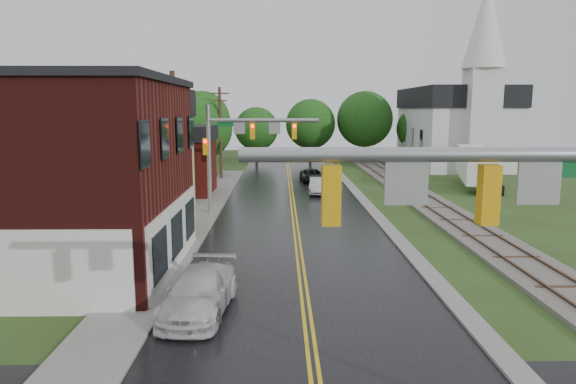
{
  "coord_description": "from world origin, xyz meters",
  "views": [
    {
      "loc": [
        -0.89,
        -6.72,
        6.99
      ],
      "look_at": [
        -0.58,
        14.56,
        3.5
      ],
      "focal_mm": 32.0,
      "sensor_mm": 36.0,
      "label": 1
    }
  ],
  "objects_px": {
    "utility_pole_c": "(220,131)",
    "sedan_silver": "(318,186)",
    "brick_building": "(7,176)",
    "tree_left_e": "(202,130)",
    "semi_trailer": "(475,164)",
    "traffic_signal_far": "(241,139)",
    "pickup_white": "(200,292)",
    "traffic_signal_near": "(529,224)",
    "tree_left_b": "(52,125)",
    "tree_left_c": "(137,136)",
    "church": "(458,118)",
    "suv_dark": "(312,176)",
    "utility_pole_b": "(175,149)"
  },
  "relations": [
    {
      "from": "utility_pole_c",
      "to": "sedan_silver",
      "type": "relative_size",
      "value": 2.25
    },
    {
      "from": "brick_building",
      "to": "tree_left_e",
      "type": "height_order",
      "value": "brick_building"
    },
    {
      "from": "brick_building",
      "to": "semi_trailer",
      "type": "relative_size",
      "value": 1.31
    },
    {
      "from": "traffic_signal_far",
      "to": "pickup_white",
      "type": "distance_m",
      "value": 17.37
    },
    {
      "from": "traffic_signal_near",
      "to": "tree_left_b",
      "type": "bearing_deg",
      "value": 125.49
    },
    {
      "from": "utility_pole_c",
      "to": "tree_left_c",
      "type": "xyz_separation_m",
      "value": [
        -7.05,
        -4.1,
        -0.21
      ]
    },
    {
      "from": "traffic_signal_far",
      "to": "church",
      "type": "bearing_deg",
      "value": 48.73
    },
    {
      "from": "traffic_signal_far",
      "to": "tree_left_b",
      "type": "relative_size",
      "value": 0.76
    },
    {
      "from": "traffic_signal_near",
      "to": "traffic_signal_far",
      "type": "xyz_separation_m",
      "value": [
        -6.94,
        25.0,
        0.01
      ]
    },
    {
      "from": "brick_building",
      "to": "suv_dark",
      "type": "xyz_separation_m",
      "value": [
        14.62,
        26.57,
        -3.53
      ]
    },
    {
      "from": "tree_left_b",
      "to": "pickup_white",
      "type": "height_order",
      "value": "tree_left_b"
    },
    {
      "from": "tree_left_e",
      "to": "semi_trailer",
      "type": "xyz_separation_m",
      "value": [
        25.22,
        -7.63,
        -2.72
      ]
    },
    {
      "from": "utility_pole_c",
      "to": "sedan_silver",
      "type": "distance_m",
      "value": 13.4
    },
    {
      "from": "utility_pole_b",
      "to": "suv_dark",
      "type": "xyz_separation_m",
      "value": [
        8.93,
        19.57,
        -4.1
      ]
    },
    {
      "from": "tree_left_e",
      "to": "pickup_white",
      "type": "bearing_deg",
      "value": -81.79
    },
    {
      "from": "utility_pole_b",
      "to": "semi_trailer",
      "type": "height_order",
      "value": "utility_pole_b"
    },
    {
      "from": "tree_left_e",
      "to": "suv_dark",
      "type": "distance_m",
      "value": 12.52
    },
    {
      "from": "brick_building",
      "to": "traffic_signal_far",
      "type": "relative_size",
      "value": 1.95
    },
    {
      "from": "traffic_signal_near",
      "to": "semi_trailer",
      "type": "xyz_separation_m",
      "value": [
        12.9,
        36.27,
        -2.88
      ]
    },
    {
      "from": "traffic_signal_far",
      "to": "tree_left_e",
      "type": "distance_m",
      "value": 19.65
    },
    {
      "from": "utility_pole_b",
      "to": "sedan_silver",
      "type": "relative_size",
      "value": 2.25
    },
    {
      "from": "church",
      "to": "traffic_signal_near",
      "type": "xyz_separation_m",
      "value": [
        -16.53,
        -51.74,
        -0.87
      ]
    },
    {
      "from": "utility_pole_b",
      "to": "traffic_signal_near",
      "type": "bearing_deg",
      "value": -62.81
    },
    {
      "from": "tree_left_b",
      "to": "sedan_silver",
      "type": "height_order",
      "value": "tree_left_b"
    },
    {
      "from": "suv_dark",
      "to": "sedan_silver",
      "type": "relative_size",
      "value": 1.11
    },
    {
      "from": "tree_left_b",
      "to": "suv_dark",
      "type": "height_order",
      "value": "tree_left_b"
    },
    {
      "from": "church",
      "to": "pickup_white",
      "type": "distance_m",
      "value": 49.86
    },
    {
      "from": "tree_left_e",
      "to": "pickup_white",
      "type": "relative_size",
      "value": 1.64
    },
    {
      "from": "semi_trailer",
      "to": "church",
      "type": "bearing_deg",
      "value": 76.8
    },
    {
      "from": "utility_pole_c",
      "to": "church",
      "type": "bearing_deg",
      "value": 19.97
    },
    {
      "from": "traffic_signal_far",
      "to": "semi_trailer",
      "type": "relative_size",
      "value": 0.67
    },
    {
      "from": "sedan_silver",
      "to": "utility_pole_b",
      "type": "bearing_deg",
      "value": -119.0
    },
    {
      "from": "traffic_signal_far",
      "to": "tree_left_c",
      "type": "bearing_deg",
      "value": 128.82
    },
    {
      "from": "sedan_silver",
      "to": "semi_trailer",
      "type": "bearing_deg",
      "value": 19.02
    },
    {
      "from": "church",
      "to": "suv_dark",
      "type": "relative_size",
      "value": 4.49
    },
    {
      "from": "tree_left_e",
      "to": "pickup_white",
      "type": "distance_m",
      "value": 36.34
    },
    {
      "from": "sedan_silver",
      "to": "pickup_white",
      "type": "relative_size",
      "value": 0.8
    },
    {
      "from": "traffic_signal_near",
      "to": "traffic_signal_far",
      "type": "relative_size",
      "value": 1.0
    },
    {
      "from": "traffic_signal_near",
      "to": "pickup_white",
      "type": "height_order",
      "value": "traffic_signal_near"
    },
    {
      "from": "traffic_signal_near",
      "to": "tree_left_b",
      "type": "relative_size",
      "value": 0.76
    },
    {
      "from": "utility_pole_c",
      "to": "pickup_white",
      "type": "relative_size",
      "value": 1.81
    },
    {
      "from": "church",
      "to": "semi_trailer",
      "type": "height_order",
      "value": "church"
    },
    {
      "from": "church",
      "to": "traffic_signal_far",
      "type": "xyz_separation_m",
      "value": [
        -23.47,
        -26.74,
        -0.86
      ]
    },
    {
      "from": "utility_pole_b",
      "to": "tree_left_c",
      "type": "relative_size",
      "value": 1.18
    },
    {
      "from": "sedan_silver",
      "to": "semi_trailer",
      "type": "xyz_separation_m",
      "value": [
        14.15,
        3.31,
        1.43
      ]
    },
    {
      "from": "traffic_signal_far",
      "to": "suv_dark",
      "type": "relative_size",
      "value": 1.65
    },
    {
      "from": "church",
      "to": "tree_left_c",
      "type": "height_order",
      "value": "church"
    },
    {
      "from": "brick_building",
      "to": "tree_left_c",
      "type": "relative_size",
      "value": 1.87
    },
    {
      "from": "pickup_white",
      "to": "semi_trailer",
      "type": "distance_m",
      "value": 34.56
    },
    {
      "from": "church",
      "to": "suv_dark",
      "type": "distance_m",
      "value": 22.24
    }
  ]
}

